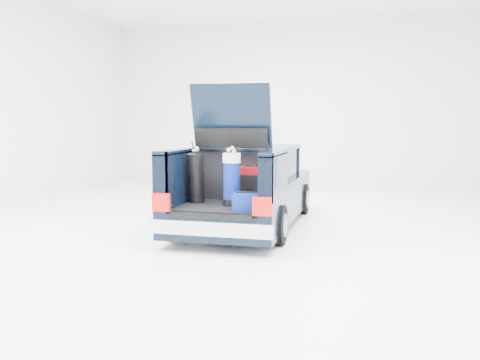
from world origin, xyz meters
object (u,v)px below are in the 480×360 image
(black_golf_bag, at_px, (196,178))
(blue_golf_bag, at_px, (232,179))
(car, at_px, (248,188))
(red_suitcase, at_px, (251,185))
(blue_duffel, at_px, (251,201))

(black_golf_bag, bearing_deg, blue_golf_bag, -18.75)
(car, distance_m, blue_golf_bag, 1.63)
(car, bearing_deg, blue_golf_bag, -85.53)
(red_suitcase, xyz_separation_m, blue_duffel, (0.17, -0.70, -0.16))
(car, height_order, black_golf_bag, car)
(black_golf_bag, bearing_deg, red_suitcase, 11.50)
(car, relative_size, black_golf_bag, 5.29)
(blue_golf_bag, bearing_deg, red_suitcase, 63.14)
(red_suitcase, xyz_separation_m, black_golf_bag, (-0.82, -0.25, 0.11))
(red_suitcase, bearing_deg, blue_golf_bag, -102.99)
(black_golf_bag, relative_size, blue_golf_bag, 0.97)
(red_suitcase, distance_m, blue_golf_bag, 0.46)
(car, relative_size, red_suitcase, 7.76)
(red_suitcase, distance_m, black_golf_bag, 0.86)
(car, relative_size, blue_golf_bag, 5.13)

